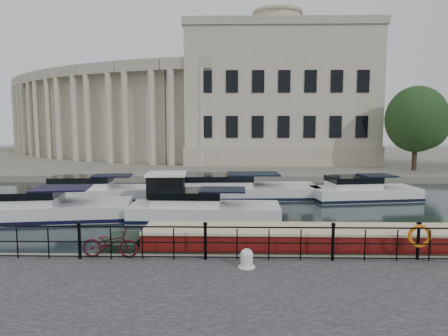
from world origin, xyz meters
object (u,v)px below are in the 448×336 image
Objects in this scene: bicycle at (110,243)px; mooring_bollard at (247,259)px; narrowboat at (310,251)px; harbour_hut at (166,193)px; life_ring_post at (419,237)px.

bicycle reaches higher than mooring_bollard.
mooring_bollard is at bearing -135.98° from narrowboat.
harbour_hut is at bearing 128.39° from narrowboat.
harbour_hut is at bearing 134.67° from life_ring_post.
harbour_hut reaches higher than life_ring_post.
bicycle is 3.10× the size of mooring_bollard.
mooring_bollard is at bearing -172.05° from life_ring_post.
narrowboat is 4.65× the size of harbour_hut.
life_ring_post is at bearing -88.66° from bicycle.
bicycle is 1.48× the size of life_ring_post.
bicycle is 6.82m from narrowboat.
harbour_hut reaches higher than mooring_bollard.
bicycle is at bearing -95.58° from harbour_hut.
harbour_hut is (0.22, 9.60, -0.07)m from bicycle.
mooring_bollard is 0.48× the size of life_ring_post.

